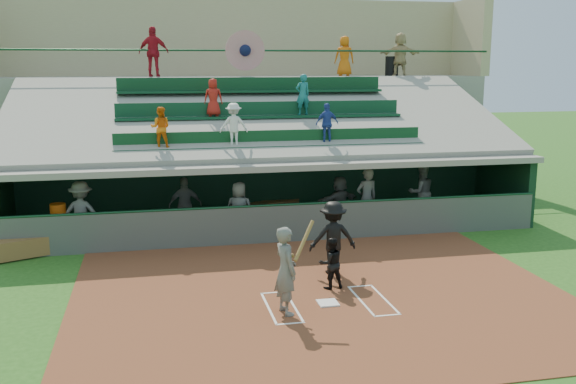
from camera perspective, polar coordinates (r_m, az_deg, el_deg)
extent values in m
plane|color=#245517|center=(14.09, 3.55, -9.94)|extent=(100.00, 100.00, 0.00)
cube|color=brown|center=(14.54, 3.02, -9.21)|extent=(11.00, 9.00, 0.02)
cube|color=white|center=(14.08, 3.56, -9.81)|extent=(0.43, 0.43, 0.03)
cube|color=white|center=(13.91, 0.53, -10.10)|extent=(0.05, 1.80, 0.01)
cube|color=silver|center=(14.29, 6.50, -9.58)|extent=(0.05, 1.80, 0.01)
cube|color=white|center=(13.81, -1.73, -10.27)|extent=(0.05, 1.80, 0.01)
cube|color=white|center=(14.47, 8.59, -9.38)|extent=(0.05, 1.80, 0.01)
cube|color=white|center=(14.69, -1.30, -8.93)|extent=(0.60, 0.05, 0.01)
cube|color=white|center=(15.18, 6.41, -8.32)|extent=(0.60, 0.05, 0.01)
cube|color=white|center=(13.04, 0.20, -11.61)|extent=(0.60, 0.05, 0.01)
cube|color=white|center=(13.59, 8.83, -10.78)|extent=(0.60, 0.05, 0.01)
cube|color=gray|center=(20.36, -1.52, -3.14)|extent=(16.00, 3.50, 0.04)
cube|color=gray|center=(26.53, -4.22, 5.23)|extent=(20.00, 3.00, 4.60)
cube|color=#50554F|center=(18.57, -0.55, -2.88)|extent=(16.00, 0.06, 1.10)
cylinder|color=#133C23|center=(18.43, -0.55, -1.16)|extent=(16.00, 0.08, 0.08)
cube|color=black|center=(21.81, -2.38, 0.74)|extent=(16.00, 0.25, 2.20)
cube|color=black|center=(22.93, 18.52, 0.68)|extent=(0.25, 3.50, 2.20)
cube|color=gray|center=(19.93, -1.56, 2.94)|extent=(16.40, 3.90, 0.18)
cube|color=gray|center=(23.50, -3.09, 1.63)|extent=(16.40, 3.50, 2.30)
cube|color=gray|center=(24.96, -3.71, 4.85)|extent=(16.40, 0.30, 4.60)
cube|color=gray|center=(21.60, -2.47, 6.93)|extent=(16.40, 6.51, 2.37)
cube|color=#0C361F|center=(19.33, -1.27, 4.03)|extent=(9.40, 0.42, 0.08)
cube|color=#0D3A1B|center=(19.50, -1.38, 4.86)|extent=(9.40, 0.06, 0.45)
cube|color=#0C3820|center=(21.11, -2.24, 6.69)|extent=(9.40, 0.42, 0.08)
cube|color=#0C3821|center=(21.29, -2.34, 7.43)|extent=(9.40, 0.06, 0.45)
cube|color=#0C351D|center=(22.94, -3.08, 8.93)|extent=(9.40, 0.42, 0.08)
cube|color=#0C361B|center=(23.13, -3.16, 9.59)|extent=(9.40, 0.06, 0.45)
imported|color=orange|center=(19.03, -11.27, 5.64)|extent=(0.65, 0.55, 1.20)
imported|color=silver|center=(19.17, -4.85, 5.98)|extent=(0.84, 0.50, 1.28)
imported|color=#254097|center=(19.74, 3.50, 6.10)|extent=(0.76, 0.39, 1.25)
imported|color=#A21A12|center=(20.96, -6.66, 8.36)|extent=(0.62, 0.43, 1.21)
imported|color=#18696C|center=(21.44, 1.32, 8.66)|extent=(0.54, 0.41, 1.34)
cylinder|color=#123A1F|center=(24.90, -3.85, 12.45)|extent=(20.00, 0.07, 0.07)
cylinder|color=#AD1822|center=(24.88, -3.84, 12.45)|extent=(1.50, 0.06, 1.50)
sphere|color=#0D1335|center=(24.85, -3.83, 12.45)|extent=(0.44, 0.44, 0.44)
cube|color=tan|center=(27.89, -4.77, 13.54)|extent=(20.00, 0.40, 3.20)
cube|color=tan|center=(29.47, 15.85, 13.05)|extent=(0.40, 3.00, 3.20)
imported|color=#565853|center=(13.25, -0.21, -6.98)|extent=(0.59, 0.76, 1.85)
cylinder|color=olive|center=(12.99, 1.44, -4.33)|extent=(0.56, 0.54, 0.75)
sphere|color=olive|center=(13.19, 0.34, -5.68)|extent=(0.10, 0.10, 0.10)
imported|color=black|center=(14.82, 3.82, -6.33)|extent=(0.64, 0.53, 1.20)
imported|color=black|center=(15.80, 4.01, -4.06)|extent=(1.19, 0.71, 1.81)
cube|color=olive|center=(21.49, -2.50, -1.63)|extent=(15.49, 7.23, 0.50)
cube|color=silver|center=(19.35, -19.50, -3.35)|extent=(0.88, 0.66, 0.76)
cylinder|color=#E35A0D|center=(19.20, -19.76, -1.63)|extent=(0.44, 0.44, 0.44)
imported|color=#60635D|center=(19.12, -17.88, -1.78)|extent=(1.27, 0.85, 1.82)
imported|color=#555753|center=(19.74, -9.12, -1.15)|extent=(1.01, 0.44, 1.70)
imported|color=#525450|center=(18.89, -4.36, -1.63)|extent=(0.95, 0.76, 1.68)
imported|color=#545652|center=(20.32, 4.61, -0.82)|extent=(1.55, 1.00, 1.60)
imported|color=#535550|center=(19.98, 6.99, -0.62)|extent=(0.76, 0.57, 1.92)
imported|color=#60645E|center=(21.56, 11.75, -0.02)|extent=(0.90, 0.71, 1.82)
cylinder|color=black|center=(27.34, 9.21, 10.97)|extent=(0.54, 0.54, 0.80)
imported|color=#AB1320|center=(24.69, -11.86, 12.08)|extent=(1.14, 0.61, 1.86)
imported|color=orange|center=(26.36, 5.04, 11.93)|extent=(0.84, 0.61, 1.60)
imported|color=tan|center=(27.09, 9.93, 11.94)|extent=(1.70, 0.91, 1.74)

